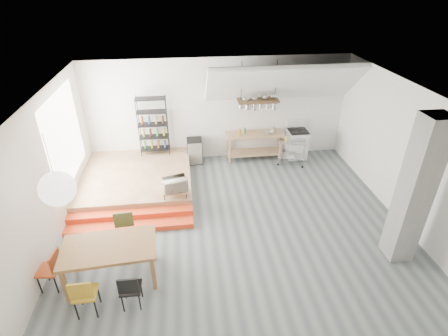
{
  "coord_description": "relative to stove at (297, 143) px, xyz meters",
  "views": [
    {
      "loc": [
        -1.09,
        -6.67,
        5.37
      ],
      "look_at": [
        -0.16,
        0.8,
        1.08
      ],
      "focal_mm": 28.0,
      "sensor_mm": 36.0,
      "label": 1
    }
  ],
  "objects": [
    {
      "name": "bowl",
      "position": [
        -0.96,
        -0.06,
        0.46
      ],
      "size": [
        0.28,
        0.28,
        0.06
      ],
      "primitive_type": "imported",
      "rotation": [
        0.0,
        0.0,
        0.21
      ],
      "color": "silver",
      "rests_on": "kitchen_counter"
    },
    {
      "name": "wall_left",
      "position": [
        -6.5,
        -3.16,
        1.12
      ],
      "size": [
        0.04,
        7.0,
        3.2
      ],
      "primitive_type": "cube",
      "color": "silver",
      "rests_on": "ground"
    },
    {
      "name": "chair_black",
      "position": [
        -4.71,
        -5.37,
        0.0
      ],
      "size": [
        0.37,
        0.37,
        0.81
      ],
      "rotation": [
        0.0,
        0.0,
        3.14
      ],
      "color": "black",
      "rests_on": "ground"
    },
    {
      "name": "dining_table",
      "position": [
        -5.14,
        -4.62,
        0.26
      ],
      "size": [
        1.82,
        1.1,
        0.83
      ],
      "rotation": [
        0.0,
        0.0,
        0.07
      ],
      "color": "brown",
      "rests_on": "ground"
    },
    {
      "name": "slope_ceiling",
      "position": [
        -0.7,
        -0.26,
        2.07
      ],
      "size": [
        4.4,
        1.44,
        1.32
      ],
      "primitive_type": "cube",
      "rotation": [
        -0.73,
        0.0,
        0.0
      ],
      "color": "white",
      "rests_on": "wall_back"
    },
    {
      "name": "pot_rack",
      "position": [
        -1.37,
        -0.23,
        1.5
      ],
      "size": [
        1.2,
        0.5,
        1.43
      ],
      "color": "#3E2A19",
      "rests_on": "ceiling"
    },
    {
      "name": "window_pane",
      "position": [
        -6.48,
        -1.66,
        1.32
      ],
      "size": [
        0.02,
        2.5,
        2.2
      ],
      "primitive_type": "cube",
      "color": "white",
      "rests_on": "wall_left"
    },
    {
      "name": "mini_fridge",
      "position": [
        -3.3,
        0.04,
        -0.09
      ],
      "size": [
        0.46,
        0.46,
        0.79
      ],
      "primitive_type": "cube",
      "color": "black",
      "rests_on": "ground"
    },
    {
      "name": "floor",
      "position": [
        -2.5,
        -3.16,
        -0.48
      ],
      "size": [
        8.0,
        8.0,
        0.0
      ],
      "primitive_type": "plane",
      "color": "#515A5E",
      "rests_on": "ground"
    },
    {
      "name": "chair_mustard",
      "position": [
        -5.48,
        -5.43,
        0.05
      ],
      "size": [
        0.42,
        0.42,
        0.89
      ],
      "rotation": [
        0.0,
        0.0,
        3.17
      ],
      "color": "#BA9020",
      "rests_on": "ground"
    },
    {
      "name": "wire_shelving",
      "position": [
        -4.5,
        0.04,
        0.85
      ],
      "size": [
        0.88,
        0.38,
        1.8
      ],
      "color": "black",
      "rests_on": "platform"
    },
    {
      "name": "chair_olive",
      "position": [
        -4.98,
        -3.82,
        0.07
      ],
      "size": [
        0.46,
        0.46,
        0.92
      ],
      "rotation": [
        0.0,
        0.0,
        0.09
      ],
      "color": "brown",
      "rests_on": "ground"
    },
    {
      "name": "stove",
      "position": [
        0.0,
        0.0,
        0.0
      ],
      "size": [
        0.6,
        0.6,
        1.18
      ],
      "color": "white",
      "rests_on": "ground"
    },
    {
      "name": "step_lower",
      "position": [
        -5.0,
        -3.11,
        -0.41
      ],
      "size": [
        3.0,
        0.35,
        0.13
      ],
      "primitive_type": "cube",
      "color": "#E7411B",
      "rests_on": "ground"
    },
    {
      "name": "concrete_column",
      "position": [
        0.8,
        -4.66,
        1.12
      ],
      "size": [
        0.5,
        0.5,
        3.2
      ],
      "primitive_type": "cube",
      "color": "slate",
      "rests_on": "ground"
    },
    {
      "name": "step_upper",
      "position": [
        -5.0,
        -2.76,
        -0.35
      ],
      "size": [
        3.0,
        0.35,
        0.27
      ],
      "primitive_type": "cube",
      "color": "#E7411B",
      "rests_on": "ground"
    },
    {
      "name": "platform",
      "position": [
        -5.0,
        -1.16,
        -0.28
      ],
      "size": [
        3.0,
        3.0,
        0.4
      ],
      "primitive_type": "cube",
      "color": "#8A6445",
      "rests_on": "ground"
    },
    {
      "name": "microwave",
      "position": [
        -3.9,
        -2.41,
        0.25
      ],
      "size": [
        0.66,
        0.53,
        0.32
      ],
      "primitive_type": "imported",
      "rotation": [
        0.0,
        0.0,
        0.25
      ],
      "color": "beige",
      "rests_on": "microwave_shelf"
    },
    {
      "name": "microwave_shelf",
      "position": [
        -3.9,
        -2.41,
        0.07
      ],
      "size": [
        0.6,
        0.4,
        0.16
      ],
      "color": "#8A6445",
      "rests_on": "platform"
    },
    {
      "name": "paper_lantern",
      "position": [
        -5.74,
        -4.66,
        1.72
      ],
      "size": [
        0.6,
        0.6,
        0.6
      ],
      "primitive_type": "sphere",
      "color": "white",
      "rests_on": "ceiling"
    },
    {
      "name": "wall_right",
      "position": [
        1.5,
        -3.16,
        1.12
      ],
      "size": [
        0.04,
        7.0,
        3.2
      ],
      "primitive_type": "cube",
      "color": "silver",
      "rests_on": "ground"
    },
    {
      "name": "chair_red",
      "position": [
        -6.22,
        -4.7,
        0.03
      ],
      "size": [
        0.44,
        0.44,
        0.86
      ],
      "rotation": [
        0.0,
        0.0,
        -1.7
      ],
      "color": "#A64017",
      "rests_on": "ground"
    },
    {
      "name": "wall_back",
      "position": [
        -2.5,
        0.34,
        1.12
      ],
      "size": [
        8.0,
        0.04,
        3.2
      ],
      "primitive_type": "cube",
      "color": "silver",
      "rests_on": "ground"
    },
    {
      "name": "rolling_cart",
      "position": [
        -0.3,
        -0.46,
        0.04
      ],
      "size": [
        0.91,
        0.68,
        0.8
      ],
      "rotation": [
        0.0,
        0.0,
        -0.33
      ],
      "color": "silver",
      "rests_on": "ground"
    },
    {
      "name": "ceiling",
      "position": [
        -2.5,
        -3.16,
        2.72
      ],
      "size": [
        8.0,
        7.0,
        0.02
      ],
      "primitive_type": "cube",
      "color": "white",
      "rests_on": "wall_back"
    },
    {
      "name": "kitchen_counter",
      "position": [
        -1.4,
        -0.01,
        0.15
      ],
      "size": [
        1.8,
        0.6,
        0.91
      ],
      "color": "#8A6445",
      "rests_on": "ground"
    }
  ]
}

